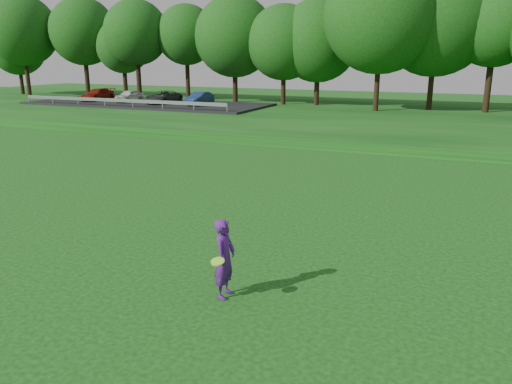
% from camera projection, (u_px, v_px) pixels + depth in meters
% --- Properties ---
extents(ground, '(140.00, 140.00, 0.00)m').
position_uv_depth(ground, '(164.00, 306.00, 10.67)').
color(ground, '#0C410F').
rests_on(ground, ground).
extents(berm, '(130.00, 30.00, 0.60)m').
position_uv_depth(berm, '(398.00, 118.00, 40.65)').
color(berm, '#0C410F').
rests_on(berm, ground).
extents(walking_path, '(130.00, 1.60, 0.04)m').
position_uv_depth(walking_path, '(362.00, 150.00, 28.35)').
color(walking_path, gray).
rests_on(walking_path, ground).
extents(treeline, '(104.00, 7.00, 15.00)m').
position_uv_depth(treeline, '(412.00, 20.00, 42.14)').
color(treeline, '#104511').
rests_on(treeline, berm).
extents(parking_lot, '(24.00, 9.00, 1.38)m').
position_uv_depth(parking_lot, '(144.00, 100.00, 48.71)').
color(parking_lot, black).
rests_on(parking_lot, berm).
extents(woman, '(0.48, 1.00, 1.79)m').
position_uv_depth(woman, '(225.00, 259.00, 10.89)').
color(woman, '#531B79').
rests_on(woman, ground).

